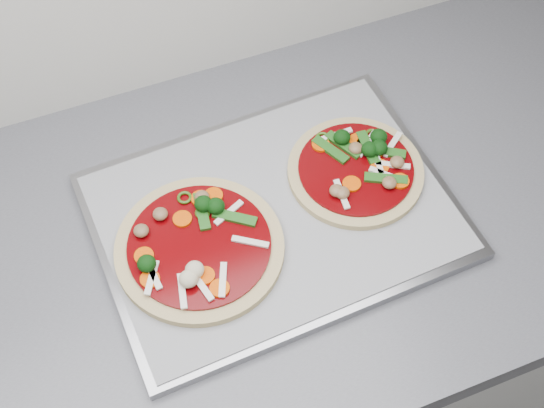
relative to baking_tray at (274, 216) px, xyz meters
name	(u,v)px	position (x,y,z in m)	size (l,w,h in m)	color
baking_tray	(274,216)	(0.00, 0.00, 0.00)	(0.47, 0.35, 0.02)	gray
parchment	(274,212)	(0.00, 0.00, 0.01)	(0.45, 0.32, 0.00)	#9D9DA3
pizza_left	(198,246)	(-0.11, -0.02, 0.02)	(0.28, 0.28, 0.04)	tan
pizza_right	(358,167)	(0.13, 0.02, 0.02)	(0.24, 0.24, 0.03)	tan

